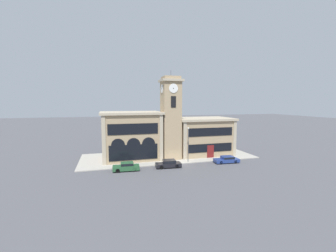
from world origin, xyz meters
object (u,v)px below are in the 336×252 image
parked_car_far (227,159)px  street_lamp (188,140)px  parked_car_mid (169,163)px  parked_car_near (126,166)px

parked_car_far → street_lamp: street_lamp is taller
street_lamp → parked_car_far: bearing=-17.6°
parked_car_mid → street_lamp: bearing=-150.1°
parked_car_mid → street_lamp: (4.56, 2.27, 3.75)m
parked_car_mid → parked_car_far: 11.71m
parked_car_near → parked_car_mid: bearing=-176.5°
parked_car_near → parked_car_far: size_ratio=0.93×
parked_car_near → street_lamp: (12.07, 2.26, 3.72)m
parked_car_mid → parked_car_far: bearing=-176.5°
parked_car_near → street_lamp: size_ratio=0.68×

